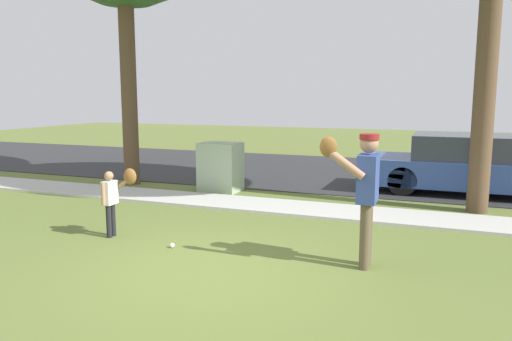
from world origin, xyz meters
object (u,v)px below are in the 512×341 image
at_px(person_adult, 364,185).
at_px(person_child, 115,193).
at_px(utility_cabinet, 221,167).
at_px(baseball, 172,245).
at_px(parked_wagon_blue, 470,165).

distance_m(person_adult, person_child, 3.89).
xyz_separation_m(person_adult, utility_cabinet, (-3.95, 4.03, -0.52)).
xyz_separation_m(person_adult, person_child, (-3.87, 0.01, -0.39)).
distance_m(person_child, utility_cabinet, 4.03).
relative_size(person_adult, person_child, 1.60).
xyz_separation_m(baseball, parked_wagon_blue, (4.20, 5.94, 0.62)).
height_order(baseball, parked_wagon_blue, parked_wagon_blue).
bearing_deg(person_adult, parked_wagon_blue, -104.92).
bearing_deg(utility_cabinet, person_child, -88.94).
bearing_deg(person_child, person_adult, -0.78).
bearing_deg(person_adult, person_child, -0.78).
xyz_separation_m(person_adult, baseball, (-2.74, -0.19, -1.05)).
bearing_deg(parked_wagon_blue, utility_cabinet, 17.63).
bearing_deg(parked_wagon_blue, baseball, 54.72).
bearing_deg(person_child, utility_cabinet, 90.41).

